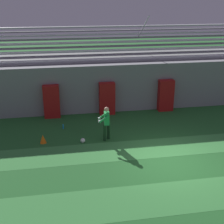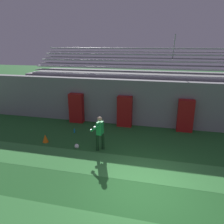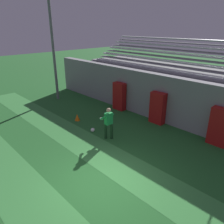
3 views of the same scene
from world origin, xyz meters
name	(u,v)px [view 2 (image 2 of 3)]	position (x,y,z in m)	size (l,w,h in m)	color
ground_plane	(143,189)	(0.00, 0.00, 0.00)	(80.00, 80.00, 0.00)	#236028
turf_stripe_far	(147,169)	(0.00, 1.32, 0.00)	(28.00, 1.83, 0.01)	#38843D
back_wall	(155,104)	(0.00, 6.50, 1.40)	(24.00, 0.60, 2.80)	gray
padding_pillar_gate_left	(125,111)	(-1.76, 5.95, 0.94)	(0.89, 0.44, 1.88)	maroon
padding_pillar_gate_right	(185,116)	(1.76, 5.95, 0.94)	(0.89, 0.44, 1.88)	maroon
padding_pillar_far_left	(76,108)	(-4.90, 5.95, 0.94)	(0.89, 0.44, 1.88)	maroon
bleacher_stand	(157,94)	(0.00, 8.84, 1.50)	(18.00, 4.05, 5.43)	gray
goalkeeper	(100,131)	(-2.33, 2.53, 0.95)	(0.60, 0.61, 1.67)	#143319
soccer_ball	(77,146)	(-3.48, 2.42, 0.11)	(0.22, 0.22, 0.22)	white
traffic_cone	(45,138)	(-5.32, 2.70, 0.21)	(0.30, 0.30, 0.42)	orange
water_bottle	(74,131)	(-4.35, 4.20, 0.12)	(0.07, 0.07, 0.24)	#1E8CD8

